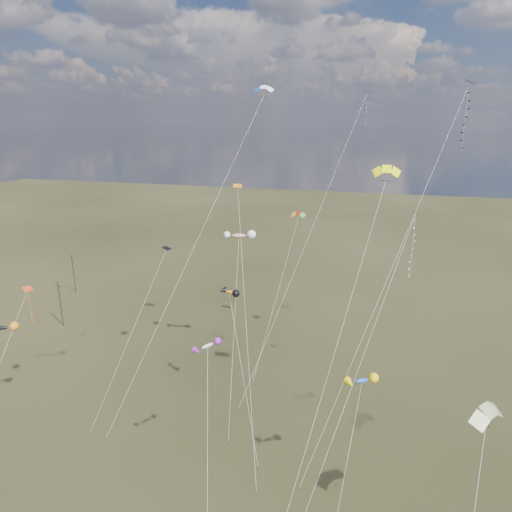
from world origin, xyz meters
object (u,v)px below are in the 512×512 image
(utility_pole_near, at_px, (60,303))
(diamond_black_high, at_px, (457,135))
(utility_pole_far, at_px, (74,274))
(parafoil_yellow, at_px, (386,171))

(utility_pole_near, bearing_deg, diamond_black_high, -7.36)
(utility_pole_near, bearing_deg, utility_pole_far, 119.74)
(diamond_black_high, bearing_deg, parafoil_yellow, -124.80)
(utility_pole_near, bearing_deg, parafoil_yellow, -18.28)
(utility_pole_near, relative_size, utility_pole_far, 1.00)
(utility_pole_near, distance_m, parafoil_yellow, 59.91)
(diamond_black_high, bearing_deg, utility_pole_near, 172.64)
(diamond_black_high, distance_m, parafoil_yellow, 11.92)
(utility_pole_far, height_order, parafoil_yellow, parafoil_yellow)
(utility_pole_far, relative_size, diamond_black_high, 0.21)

